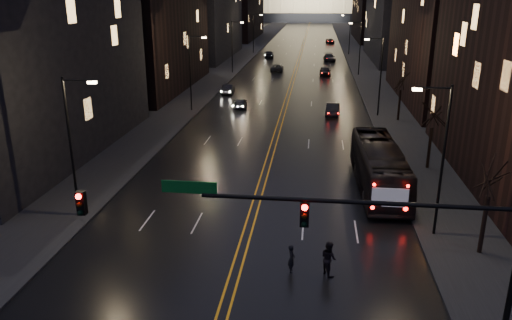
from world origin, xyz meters
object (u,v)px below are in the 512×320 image
(oncoming_car_a, at_px, (240,103))
(oncoming_car_b, at_px, (228,89))
(traffic_signal, at_px, (367,229))
(bus, at_px, (379,167))
(pedestrian_b, at_px, (329,258))
(receding_car_a, at_px, (333,110))
(pedestrian_a, at_px, (291,259))

(oncoming_car_a, relative_size, oncoming_car_b, 0.95)
(oncoming_car_b, bearing_deg, traffic_signal, 103.03)
(bus, distance_m, pedestrian_b, 12.85)
(oncoming_car_a, xyz_separation_m, oncoming_car_b, (-3.06, 8.79, 0.01))
(receding_car_a, xyz_separation_m, pedestrian_b, (-1.11, -34.95, 0.23))
(bus, relative_size, pedestrian_b, 6.58)
(bus, height_order, pedestrian_b, bus)
(receding_car_a, height_order, pedestrian_a, pedestrian_a)
(traffic_signal, relative_size, pedestrian_b, 9.37)
(pedestrian_a, bearing_deg, receding_car_a, -10.16)
(traffic_signal, distance_m, oncoming_car_b, 53.49)
(traffic_signal, xyz_separation_m, oncoming_car_a, (-11.35, 42.53, -4.44))
(traffic_signal, distance_m, pedestrian_a, 7.30)
(bus, distance_m, oncoming_car_b, 38.08)
(traffic_signal, xyz_separation_m, pedestrian_a, (-3.06, 5.00, -4.34))
(traffic_signal, bearing_deg, bus, 81.46)
(bus, xyz_separation_m, receding_car_a, (-2.67, 22.69, -1.00))
(bus, bearing_deg, oncoming_car_a, 117.01)
(oncoming_car_b, relative_size, pedestrian_a, 2.70)
(oncoming_car_a, height_order, pedestrian_b, pedestrian_b)
(receding_car_a, xyz_separation_m, pedestrian_a, (-2.98, -34.95, 0.07))
(oncoming_car_a, distance_m, pedestrian_a, 38.43)
(receding_car_a, bearing_deg, traffic_signal, -85.03)
(traffic_signal, xyz_separation_m, pedestrian_b, (-1.18, 5.00, -4.18))
(oncoming_car_a, xyz_separation_m, pedestrian_a, (8.29, -37.53, 0.10))
(oncoming_car_b, height_order, receding_car_a, receding_car_a)
(oncoming_car_b, height_order, pedestrian_a, pedestrian_a)
(oncoming_car_b, relative_size, pedestrian_b, 2.22)
(oncoming_car_a, xyz_separation_m, receding_car_a, (11.27, -2.58, 0.03))
(receding_car_a, bearing_deg, bus, -78.43)
(traffic_signal, bearing_deg, pedestrian_b, 103.28)
(receding_car_a, relative_size, pedestrian_b, 2.29)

